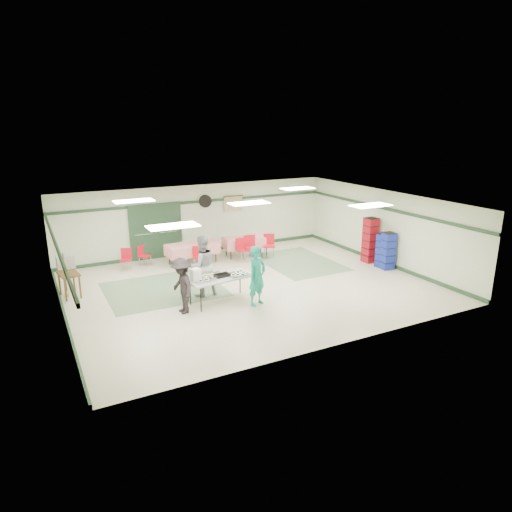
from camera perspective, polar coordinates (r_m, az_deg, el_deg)
name	(u,v)px	position (r m, az deg, el deg)	size (l,w,h in m)	color
floor	(249,286)	(14.56, -0.85, -3.82)	(11.00, 11.00, 0.00)	beige
ceiling	(249,202)	(13.86, -0.89, 6.71)	(11.00, 11.00, 0.00)	white
wall_back	(198,219)	(18.18, -7.24, 4.60)	(11.00, 11.00, 0.00)	beige
wall_front	(338,292)	(10.51, 10.19, -4.41)	(11.00, 11.00, 0.00)	beige
wall_left	(58,271)	(12.79, -23.51, -1.76)	(9.00, 9.00, 0.00)	beige
wall_right	(384,227)	(17.25, 15.74, 3.46)	(9.00, 9.00, 0.00)	beige
trim_back	(198,202)	(18.02, -7.28, 6.76)	(11.00, 0.06, 0.10)	#1F3A24
baseboard_back	(200,251)	(18.46, -7.06, 0.66)	(11.00, 0.06, 0.12)	#1F3A24
trim_left	(56,245)	(12.60, -23.74, 1.29)	(9.00, 0.06, 0.10)	#1F3A24
baseboard_left	(65,317)	(13.22, -22.74, -7.06)	(9.00, 0.06, 0.12)	#1F3A24
trim_right	(385,208)	(17.09, 15.85, 5.74)	(9.00, 0.06, 0.10)	#1F3A24
baseboard_right	(381,261)	(17.55, 15.34, -0.65)	(9.00, 0.06, 0.12)	#1F3A24
green_patch_a	(164,289)	(14.60, -11.46, -4.09)	(3.50, 3.00, 0.01)	gray
green_patch_b	(298,262)	(17.11, 5.31, -0.75)	(2.50, 3.50, 0.01)	gray
double_door_left	(144,233)	(17.58, -13.87, 2.83)	(0.90, 0.06, 2.10)	#999B99
double_door_right	(168,230)	(17.81, -10.91, 3.19)	(0.90, 0.06, 2.10)	#999B99
door_frame	(156,232)	(17.67, -12.38, 3.00)	(2.00, 0.03, 2.15)	#1F3A24
wall_fan	(205,201)	(18.10, -6.36, 6.83)	(0.50, 0.50, 0.10)	black
scroll_banner	(233,204)	(18.59, -2.87, 6.54)	(0.80, 0.02, 0.60)	tan
serving_table	(221,278)	(13.15, -4.37, -2.81)	(2.04, 1.04, 0.76)	#A4A49F
sheet_tray_right	(238,274)	(13.29, -2.27, -2.32)	(0.64, 0.48, 0.02)	silver
sheet_tray_mid	(214,276)	(13.22, -5.33, -2.48)	(0.63, 0.48, 0.02)	silver
sheet_tray_left	(204,281)	(12.84, -6.52, -3.09)	(0.58, 0.44, 0.02)	silver
baking_pan	(222,275)	(13.17, -4.26, -2.40)	(0.43, 0.27, 0.08)	black
foam_box_stack	(196,275)	(12.86, -7.56, -2.34)	(0.25, 0.23, 0.35)	white
volunteer_teal	(257,276)	(12.88, 0.14, -2.52)	(0.63, 0.41, 1.72)	#15947D
volunteer_grey	(202,266)	(13.64, -6.78, -1.21)	(0.91, 0.71, 1.87)	#95959A
volunteer_dark	(182,286)	(12.52, -9.23, -3.70)	(1.01, 0.58, 1.56)	black
dining_table_a	(246,242)	(17.72, -1.23, 1.82)	(1.82, 0.95, 0.77)	red
dining_table_b	(192,248)	(16.90, -7.94, 0.94)	(1.97, 1.02, 0.77)	red
chair_a	(250,245)	(17.19, -0.73, 1.38)	(0.51, 0.51, 0.94)	red
chair_b	(242,247)	(17.04, -1.79, 1.10)	(0.43, 0.43, 0.87)	red
chair_c	(269,243)	(17.55, 1.64, 1.62)	(0.56, 0.56, 0.91)	red
chair_d	(198,255)	(16.40, -7.26, 0.16)	(0.43, 0.43, 0.79)	red
chair_loose_a	(143,254)	(16.89, -13.95, 0.26)	(0.52, 0.52, 0.78)	red
chair_loose_b	(126,257)	(16.59, -15.93, -0.15)	(0.48, 0.48, 0.80)	red
crate_stack_blue_a	(383,251)	(16.91, 15.56, 0.66)	(0.38, 0.38, 1.23)	navy
crate_stack_red	(370,240)	(17.36, 14.06, 1.93)	(0.43, 0.43, 1.68)	maroon
crate_stack_blue_b	(388,251)	(16.73, 16.13, 0.61)	(0.41, 0.41, 1.33)	navy
printer_table	(69,277)	(14.64, -22.38, -2.40)	(0.64, 0.87, 0.74)	brown
office_printer	(65,261)	(15.09, -22.73, -0.62)	(0.51, 0.44, 0.40)	#AAAAA5
broom	(65,274)	(14.74, -22.77, -2.03)	(0.03, 0.03, 1.34)	brown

